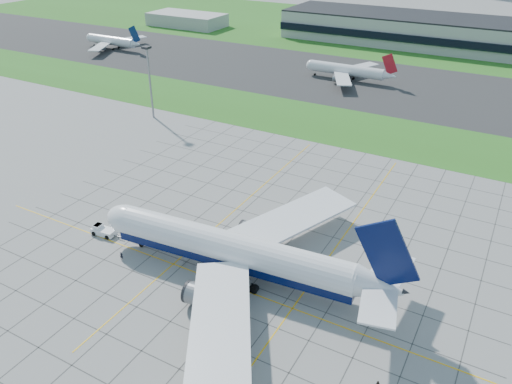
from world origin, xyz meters
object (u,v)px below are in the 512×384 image
distant_jet_1 (348,70)px  light_mast (149,74)px  pushback_tug (103,230)px  airliner (234,251)px  distant_jet_0 (112,41)px  crew_near (121,256)px

distant_jet_1 → light_mast: bearing=-120.1°
pushback_tug → distant_jet_1: (6.83, 144.65, 3.45)m
distant_jet_1 → airliner: bearing=-79.1°
airliner → pushback_tug: 34.69m
distant_jet_0 → distant_jet_1: bearing=2.8°
airliner → distant_jet_1: (-27.45, 142.22, -1.29)m
pushback_tug → distant_jet_0: (-126.20, 138.07, 3.45)m
pushback_tug → crew_near: 11.66m
pushback_tug → distant_jet_0: 187.09m
light_mast → crew_near: light_mast is taller
distant_jet_0 → distant_jet_1: 133.19m
airliner → distant_jet_0: airliner is taller
light_mast → distant_jet_1: bearing=59.9°
distant_jet_0 → distant_jet_1: size_ratio=1.00×
distant_jet_0 → distant_jet_1: same height
light_mast → airliner: (73.12, -63.35, -10.40)m
distant_jet_0 → light_mast: bearing=-39.6°
light_mast → pushback_tug: light_mast is taller
crew_near → distant_jet_1: distant_jet_1 is taller
pushback_tug → crew_near: bearing=-31.3°
light_mast → airliner: 97.30m
airliner → distant_jet_1: bearing=96.2°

